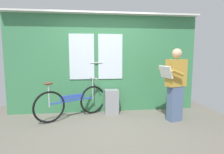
{
  "coord_description": "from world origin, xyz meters",
  "views": [
    {
      "loc": [
        -0.38,
        -3.43,
        1.45
      ],
      "look_at": [
        0.13,
        0.65,
        0.94
      ],
      "focal_mm": 29.53,
      "sensor_mm": 36.0,
      "label": 1
    }
  ],
  "objects": [
    {
      "name": "passenger_reading_newspaper",
      "position": [
        1.46,
        0.28,
        0.83
      ],
      "size": [
        0.61,
        0.53,
        1.58
      ],
      "rotation": [
        0.0,
        0.0,
        3.43
      ],
      "color": "slate",
      "rests_on": "ground_plane"
    },
    {
      "name": "trash_bin_by_wall",
      "position": [
        0.16,
        0.95,
        0.3
      ],
      "size": [
        0.33,
        0.28,
        0.59
      ],
      "primitive_type": "cube",
      "color": "gray",
      "rests_on": "ground_plane"
    },
    {
      "name": "bicycle_near_door",
      "position": [
        -0.77,
        0.74,
        0.37
      ],
      "size": [
        1.55,
        0.91,
        0.9
      ],
      "rotation": [
        0.0,
        0.0,
        0.52
      ],
      "color": "black",
      "rests_on": "ground_plane"
    },
    {
      "name": "train_door_wall",
      "position": [
        -0.01,
        1.17,
        1.27
      ],
      "size": [
        4.71,
        0.28,
        2.44
      ],
      "color": "#387A4C",
      "rests_on": "ground_plane"
    },
    {
      "name": "ground_plane",
      "position": [
        0.0,
        0.0,
        -0.02
      ],
      "size": [
        5.71,
        3.95,
        0.04
      ],
      "primitive_type": "cube",
      "color": "#666056"
    }
  ]
}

